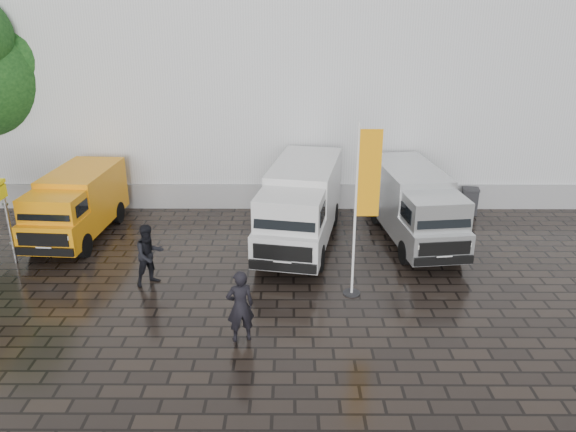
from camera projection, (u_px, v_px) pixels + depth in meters
name	position (u px, v px, depth m)	size (l,w,h in m)	color
ground	(328.00, 308.00, 15.37)	(120.00, 120.00, 0.00)	black
exhibition_hall	(351.00, 41.00, 28.14)	(44.00, 16.00, 12.00)	silver
hall_plinth	(366.00, 197.00, 22.60)	(44.00, 0.15, 1.00)	gray
van_yellow	(77.00, 207.00, 19.60)	(1.91, 4.96, 2.29)	orange
van_white	(301.00, 207.00, 19.00)	(2.07, 6.20, 2.69)	silver
van_silver	(415.00, 207.00, 19.30)	(1.89, 5.66, 2.45)	silver
flagpole	(363.00, 202.00, 15.15)	(0.88, 0.50, 5.00)	black
wheelie_bin	(470.00, 201.00, 22.07)	(0.62, 0.62, 1.04)	black
person_front	(240.00, 306.00, 13.63)	(0.69, 0.45, 1.89)	black
person_tent	(149.00, 255.00, 16.40)	(0.91, 0.71, 1.87)	black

